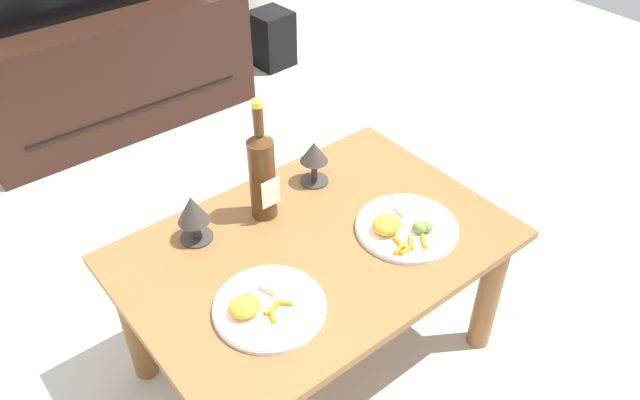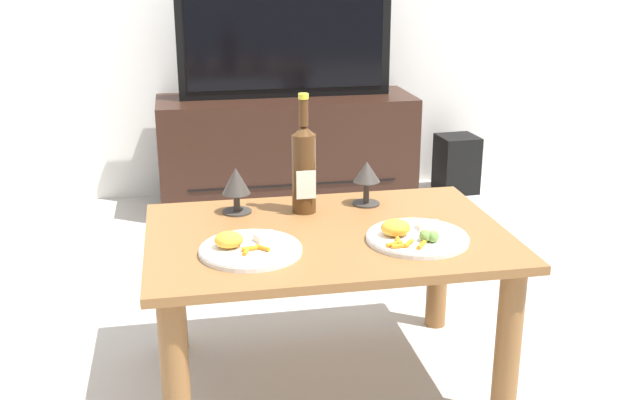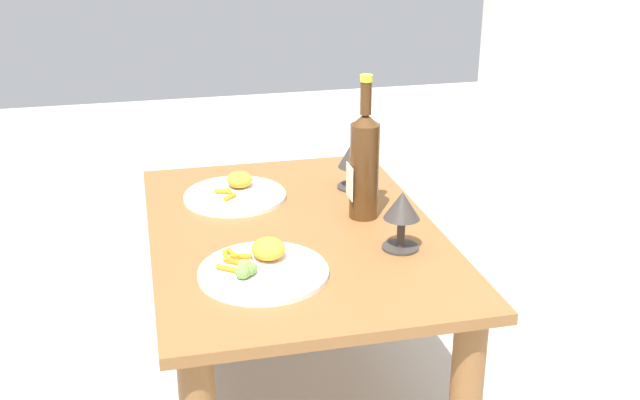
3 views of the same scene
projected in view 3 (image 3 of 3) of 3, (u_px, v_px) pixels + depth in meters
name	position (u px, v px, depth m)	size (l,w,h in m)	color
ground_plane	(296.00, 393.00, 2.08)	(6.40, 6.40, 0.00)	#B7B2A8
dining_table	(294.00, 263.00, 1.94)	(1.01, 0.69, 0.47)	brown
wine_bottle	(364.00, 162.00, 1.92)	(0.07, 0.07, 0.36)	#4C2D14
goblet_left	(354.00, 156.00, 2.13)	(0.09, 0.09, 0.14)	#38332D
goblet_right	(402.00, 210.00, 1.77)	(0.08, 0.08, 0.14)	#38332D
dinner_plate_left	(236.00, 193.00, 2.09)	(0.27, 0.27, 0.05)	white
dinner_plate_right	(263.00, 268.00, 1.68)	(0.28, 0.28, 0.06)	white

